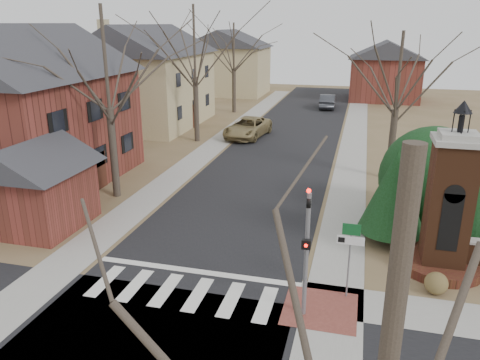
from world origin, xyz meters
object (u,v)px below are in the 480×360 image
(traffic_signal_pole, at_px, (307,243))
(sign_post, at_px, (350,246))
(pickup_truck, at_px, (248,128))
(distant_car, at_px, (327,101))
(brick_gate_monument, at_px, (447,216))

(traffic_signal_pole, height_order, sign_post, traffic_signal_pole)
(pickup_truck, distance_m, distant_car, 16.52)
(traffic_signal_pole, bearing_deg, sign_post, 47.57)
(distant_car, bearing_deg, traffic_signal_pole, 91.19)
(sign_post, relative_size, pickup_truck, 0.48)
(traffic_signal_pole, relative_size, distant_car, 0.97)
(brick_gate_monument, xyz_separation_m, distant_car, (-7.14, 34.97, -1.40))
(pickup_truck, bearing_deg, brick_gate_monument, -49.94)
(sign_post, xyz_separation_m, distant_car, (-3.74, 37.98, -1.18))
(brick_gate_monument, xyz_separation_m, pickup_truck, (-12.40, 19.32, -1.37))
(brick_gate_monument, bearing_deg, traffic_signal_pole, -136.76)
(sign_post, distance_m, distant_car, 38.18)
(traffic_signal_pole, xyz_separation_m, distant_car, (-2.44, 39.40, -1.82))
(pickup_truck, xyz_separation_m, distant_car, (5.26, 15.66, -0.03))
(sign_post, distance_m, brick_gate_monument, 4.55)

